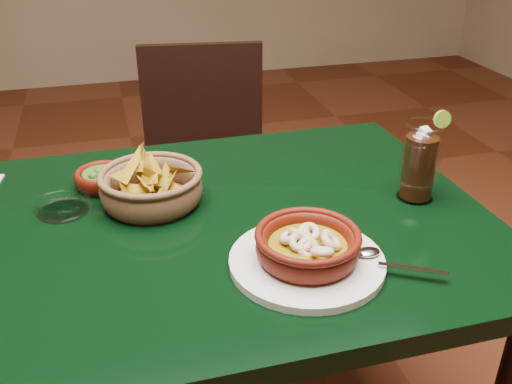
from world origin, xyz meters
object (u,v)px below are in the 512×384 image
object	(u,v)px
dining_table	(186,266)
cola_drink	(420,162)
dining_chair	(207,176)
chip_basket	(151,186)
shrimp_plate	(308,249)

from	to	relation	value
dining_table	cola_drink	bearing A→B (deg)	-2.52
dining_chair	chip_basket	bearing A→B (deg)	-109.96
dining_table	dining_chair	xyz separation A→B (m)	(0.17, 0.71, -0.16)
shrimp_plate	chip_basket	distance (m)	0.37
dining_chair	shrimp_plate	distance (m)	0.94
dining_table	chip_basket	world-z (taller)	chip_basket
shrimp_plate	cola_drink	world-z (taller)	cola_drink
shrimp_plate	dining_chair	bearing A→B (deg)	90.64
dining_table	dining_chair	size ratio (longest dim) A/B	1.34
dining_chair	cola_drink	xyz separation A→B (m)	(0.31, -0.73, 0.34)
dining_table	shrimp_plate	xyz separation A→B (m)	(0.18, -0.19, 0.13)
chip_basket	cola_drink	distance (m)	0.55
shrimp_plate	chip_basket	size ratio (longest dim) A/B	1.41
dining_chair	chip_basket	world-z (taller)	dining_chair
dining_chair	chip_basket	xyz separation A→B (m)	(-0.22, -0.61, 0.30)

